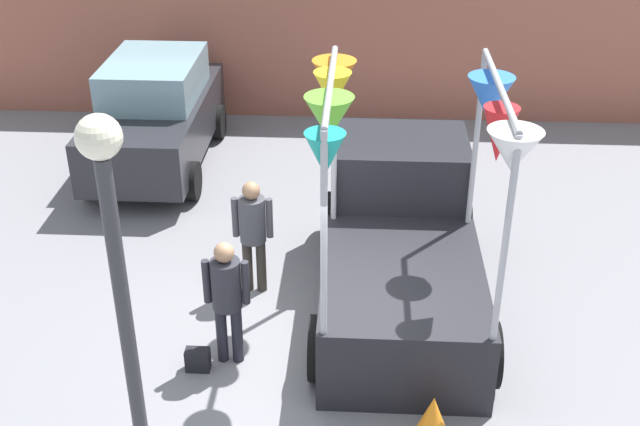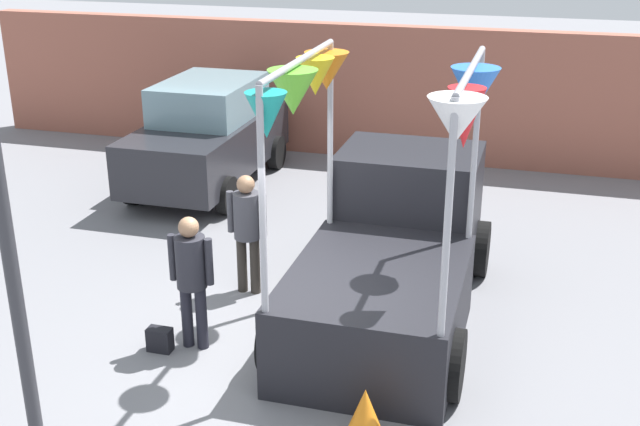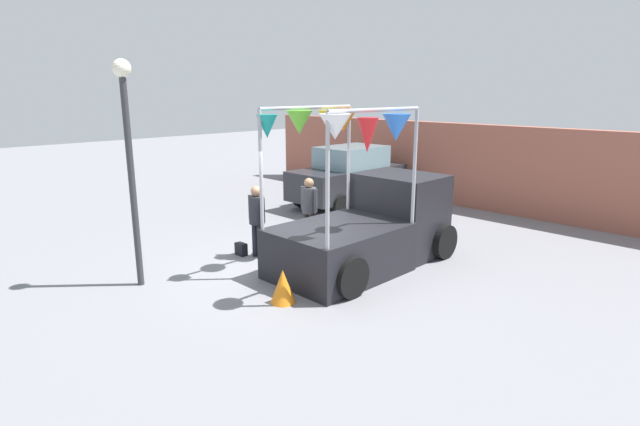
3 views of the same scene
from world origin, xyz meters
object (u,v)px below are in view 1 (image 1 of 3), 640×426
Objects in this scene: person_customer at (227,292)px; street_lamp at (122,298)px; vendor_truck at (400,234)px; folded_kite_bundle_tangerine at (432,420)px; person_vendor at (253,227)px; handbag at (198,360)px; parked_car at (156,114)px.

street_lamp is (-0.27, -2.59, 1.72)m from person_customer.
vendor_truck reaches higher than folded_kite_bundle_tangerine.
person_vendor reaches higher than folded_kite_bundle_tangerine.
vendor_truck is at bearing 35.93° from handbag.
person_customer is (2.08, -5.31, 0.02)m from parked_car.
street_lamp is 3.74m from folded_kite_bundle_tangerine.
vendor_truck is 1.02× the size of parked_car.
parked_car is at bearing 102.88° from street_lamp.
vendor_truck is 2.56× the size of person_customer.
handbag is at bearing -144.07° from vendor_truck.
person_customer is 1.48m from person_vendor.
street_lamp reaches higher than person_customer.
person_customer is at bearing -143.07° from vendor_truck.
vendor_truck reaches higher than person_vendor.
street_lamp is (-2.27, -4.09, 1.78)m from vendor_truck.
street_lamp is (-0.37, -4.07, 1.71)m from person_vendor.
person_customer reaches higher than folded_kite_bundle_tangerine.
handbag is at bearing -150.26° from person_customer.
person_vendor is (-1.89, -0.03, 0.07)m from vendor_truck.
parked_car is 5.83m from handbag.
person_customer is at bearing 84.04° from street_lamp.
person_vendor is at bearing 128.86° from folded_kite_bundle_tangerine.
folded_kite_bundle_tangerine is (2.17, -2.69, -0.67)m from person_vendor.
parked_car is 2.50× the size of person_customer.
person_customer is 2.66× the size of folded_kite_bundle_tangerine.
vendor_truck reaches higher than parked_car.
vendor_truck is at bearing 0.82° from person_vendor.
person_vendor is (0.10, 1.47, 0.01)m from person_customer.
handbag is 2.81m from folded_kite_bundle_tangerine.
person_vendor is at bearing -60.37° from parked_car.
person_vendor is 5.74× the size of handbag.
person_vendor is (2.18, -3.83, 0.02)m from parked_car.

